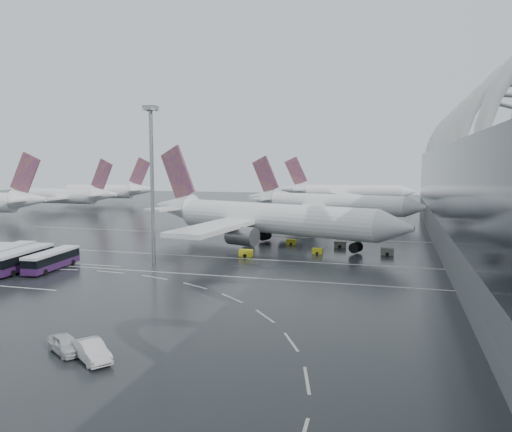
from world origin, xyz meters
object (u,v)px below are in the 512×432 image
(bus_row_near_d, at_px, (52,260))
(gse_cart_belly_b, at_px, (340,244))
(airliner_gate_b, at_px, (327,204))
(van_curve_b, at_px, (66,344))
(airliner_gate_c, at_px, (345,192))
(jet_remote_far, at_px, (106,191))
(van_curve_c, at_px, (92,351))
(bus_row_near_c, at_px, (21,259))
(airliner_main, at_px, (261,218))
(gse_cart_belly_c, at_px, (246,253))
(gse_cart_belly_d, at_px, (387,252))
(jet_remote_mid, at_px, (68,196))
(floodlight_mast, at_px, (152,165))
(gse_cart_belly_a, at_px, (317,251))
(bus_row_near_b, at_px, (3,257))
(gse_cart_belly_e, at_px, (291,242))

(bus_row_near_d, distance_m, gse_cart_belly_b, 53.60)
(airliner_gate_b, xyz_separation_m, van_curve_b, (-8.48, -110.53, -4.03))
(airliner_gate_c, height_order, jet_remote_far, airliner_gate_c)
(van_curve_b, bearing_deg, van_curve_c, -72.96)
(bus_row_near_c, bearing_deg, airliner_main, -45.71)
(gse_cart_belly_b, xyz_separation_m, gse_cart_belly_c, (-15.41, -14.50, 0.01))
(bus_row_near_c, xyz_separation_m, gse_cart_belly_c, (30.61, 20.84, -1.19))
(van_curve_b, xyz_separation_m, gse_cart_belly_d, (26.72, 57.18, -0.17))
(airliner_gate_b, height_order, airliner_gate_c, airliner_gate_c)
(bus_row_near_c, relative_size, gse_cart_belly_b, 5.93)
(jet_remote_mid, relative_size, gse_cart_belly_d, 18.24)
(floodlight_mast, bearing_deg, gse_cart_belly_d, 25.98)
(bus_row_near_c, relative_size, gse_cart_belly_c, 5.87)
(van_curve_b, bearing_deg, airliner_main, 31.72)
(gse_cart_belly_a, bearing_deg, gse_cart_belly_c, -152.82)
(bus_row_near_d, distance_m, gse_cart_belly_d, 58.05)
(bus_row_near_b, distance_m, gse_cart_belly_e, 53.58)
(van_curve_b, xyz_separation_m, gse_cart_belly_a, (14.14, 54.79, -0.29))
(van_curve_b, distance_m, gse_cart_belly_b, 65.46)
(bus_row_near_c, relative_size, van_curve_b, 2.92)
(airliner_gate_b, xyz_separation_m, bus_row_near_d, (-32.79, -80.99, -3.20))
(gse_cart_belly_b, bearing_deg, jet_remote_mid, 151.25)
(airliner_gate_b, height_order, gse_cart_belly_b, airliner_gate_b)
(gse_cart_belly_d, height_order, gse_cart_belly_e, gse_cart_belly_d)
(gse_cart_belly_b, xyz_separation_m, gse_cart_belly_d, (9.25, -5.91, 0.00))
(bus_row_near_c, bearing_deg, airliner_gate_b, -30.67)
(airliner_gate_c, relative_size, bus_row_near_c, 4.00)
(gse_cart_belly_e, bearing_deg, bus_row_near_c, -134.45)
(van_curve_c, xyz_separation_m, gse_cart_belly_a, (10.88, 55.69, -0.35))
(van_curve_c, bearing_deg, airliner_gate_c, 35.14)
(jet_remote_far, bearing_deg, van_curve_b, 115.15)
(airliner_gate_b, xyz_separation_m, gse_cart_belly_c, (-6.42, -61.94, -4.19))
(airliner_main, xyz_separation_m, airliner_gate_c, (6.92, 109.49, -0.35))
(airliner_main, height_order, jet_remote_far, airliner_main)
(bus_row_near_c, height_order, floodlight_mast, floodlight_mast)
(bus_row_near_c, distance_m, gse_cart_belly_b, 58.03)
(airliner_gate_c, height_order, floodlight_mast, floodlight_mast)
(airliner_gate_b, bearing_deg, gse_cart_belly_b, -64.97)
(jet_remote_far, xyz_separation_m, gse_cart_belly_c, (92.44, -100.72, -4.38))
(airliner_gate_c, relative_size, floodlight_mast, 2.11)
(gse_cart_belly_c, bearing_deg, bus_row_near_c, -145.75)
(airliner_gate_b, distance_m, gse_cart_belly_a, 56.19)
(van_curve_b, distance_m, gse_cart_belly_c, 48.63)
(gse_cart_belly_a, relative_size, gse_cart_belly_b, 0.82)
(floodlight_mast, bearing_deg, jet_remote_far, 125.58)
(bus_row_near_c, xyz_separation_m, van_curve_b, (28.55, -27.75, -1.03))
(floodlight_mast, xyz_separation_m, gse_cart_belly_c, (13.29, 9.90, -15.85))
(airliner_main, distance_m, gse_cart_belly_a, 16.79)
(airliner_main, bearing_deg, airliner_gate_c, 105.17)
(bus_row_near_c, height_order, gse_cart_belly_e, bus_row_near_c)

